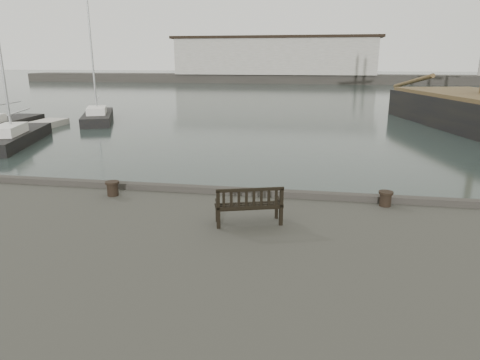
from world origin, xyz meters
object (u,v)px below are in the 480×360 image
object	(u,v)px
bench	(249,212)
bollard_left	(113,189)
yacht_d	(98,119)
bollard_right	(385,199)
yacht_c	(16,141)

from	to	relation	value
bench	bollard_left	world-z (taller)	bench
bench	yacht_d	size ratio (longest dim) A/B	0.15
bollard_right	yacht_c	world-z (taller)	yacht_c
bollard_left	bollard_right	size ratio (longest dim) A/B	1.04
bollard_left	bench	bearing A→B (deg)	-19.47
bench	bollard_right	size ratio (longest dim) A/B	4.15
bollard_left	yacht_c	world-z (taller)	yacht_c
bollard_right	yacht_d	world-z (taller)	yacht_d
bollard_right	yacht_d	bearing A→B (deg)	131.37
bollard_left	yacht_d	bearing A→B (deg)	118.81
yacht_d	bollard_right	bearing A→B (deg)	-72.75
bollard_left	yacht_c	xyz separation A→B (m)	(-13.70, 13.73, -1.53)
bollard_left	yacht_d	world-z (taller)	yacht_d
yacht_c	bench	bearing A→B (deg)	-57.85
bench	bollard_left	xyz separation A→B (m)	(-4.29, 1.52, -0.08)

